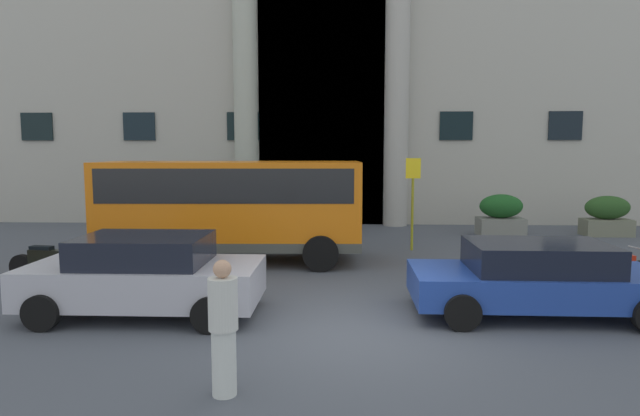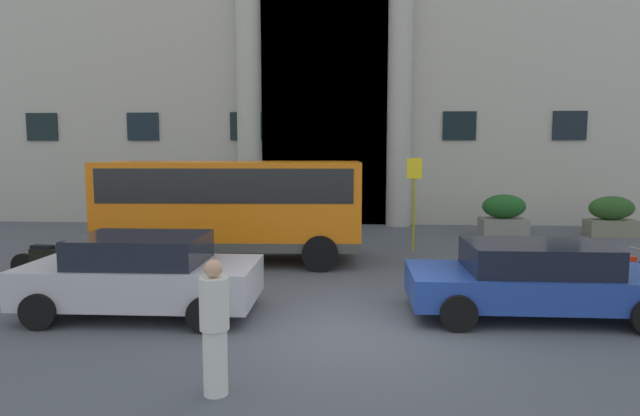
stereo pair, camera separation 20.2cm
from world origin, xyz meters
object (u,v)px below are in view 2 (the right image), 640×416
hedge_planter_east (611,217)px  parked_sedan_far (142,274)px  bus_stop_sign (414,194)px  scooter_by_planter (48,261)px  hedge_planter_entrance_left (504,216)px  hedge_planter_far_west (194,212)px  pedestrian_man_red_shirt (215,327)px  parked_coupe_end (535,278)px  motorcycle_far_end (613,270)px  hedge_planter_far_east (286,212)px  orange_minibus (232,202)px

hedge_planter_east → parked_sedan_far: parked_sedan_far is taller
bus_stop_sign → scooter_by_planter: bearing=-154.7°
bus_stop_sign → hedge_planter_entrance_left: bearing=39.7°
hedge_planter_far_west → parked_sedan_far: size_ratio=0.48×
hedge_planter_east → pedestrian_man_red_shirt: 16.67m
parked_coupe_end → bus_stop_sign: bearing=103.5°
scooter_by_planter → motorcycle_far_end: 12.59m
hedge_planter_far_east → motorcycle_far_end: hedge_planter_far_east is taller
hedge_planter_far_west → hedge_planter_entrance_left: (11.21, -0.63, 0.02)m
hedge_planter_east → parked_sedan_far: bearing=-143.4°
hedge_planter_far_east → hedge_planter_entrance_left: size_ratio=1.01×
motorcycle_far_end → bus_stop_sign: bearing=117.6°
bus_stop_sign → hedge_planter_entrance_left: bus_stop_sign is taller
hedge_planter_far_west → pedestrian_man_red_shirt: size_ratio=1.18×
hedge_planter_far_east → hedge_planter_far_west: bearing=178.9°
motorcycle_far_end → scooter_by_planter: bearing=166.2°
bus_stop_sign → pedestrian_man_red_shirt: 10.34m
orange_minibus → bus_stop_sign: (5.05, 1.87, 0.09)m
bus_stop_sign → parked_sedan_far: bearing=-131.0°
hedge_planter_far_east → parked_sedan_far: 10.10m
parked_sedan_far → pedestrian_man_red_shirt: (2.14, -3.12, 0.10)m
orange_minibus → scooter_by_planter: size_ratio=3.36×
pedestrian_man_red_shirt → hedge_planter_far_west: bearing=108.9°
parked_coupe_end → motorcycle_far_end: 3.00m
hedge_planter_entrance_left → pedestrian_man_red_shirt: 14.39m
hedge_planter_east → parked_coupe_end: size_ratio=0.36×
bus_stop_sign → hedge_planter_east: bearing=22.9°
parked_sedan_far → motorcycle_far_end: 9.69m
hedge_planter_entrance_left → bus_stop_sign: bearing=-140.3°
parked_coupe_end → motorcycle_far_end: parked_coupe_end is taller
bus_stop_sign → hedge_planter_entrance_left: 4.63m
hedge_planter_far_east → pedestrian_man_red_shirt: bearing=-86.9°
scooter_by_planter → hedge_planter_far_east: bearing=68.0°
hedge_planter_east → hedge_planter_entrance_left: hedge_planter_entrance_left is taller
hedge_planter_far_east → scooter_by_planter: hedge_planter_far_east is taller
hedge_planter_far_east → hedge_planter_far_west: 3.48m
pedestrian_man_red_shirt → motorcycle_far_end: bearing=37.4°
orange_minibus → motorcycle_far_end: (8.80, -2.49, -1.16)m
parked_sedan_far → parked_coupe_end: (7.13, 0.28, -0.06)m
scooter_by_planter → bus_stop_sign: bearing=34.4°
orange_minibus → hedge_planter_far_east: (0.80, 5.32, -0.89)m
orange_minibus → parked_sedan_far: size_ratio=1.66×
scooter_by_planter → hedge_planter_entrance_left: bearing=38.9°
hedge_planter_entrance_left → motorcycle_far_end: bearing=-87.9°
bus_stop_sign → hedge_planter_east: 7.91m
bus_stop_sign → hedge_planter_far_west: (-7.73, 3.51, -1.01)m
hedge_planter_entrance_left → parked_sedan_far: (-9.17, -9.44, 0.04)m
hedge_planter_far_west → hedge_planter_east: bearing=-1.8°
orange_minibus → scooter_by_planter: bearing=-150.8°
hedge_planter_entrance_left → scooter_by_planter: 14.22m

